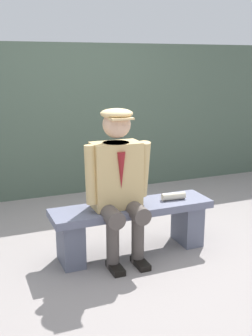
{
  "coord_description": "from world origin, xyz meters",
  "views": [
    {
      "loc": [
        1.38,
        3.21,
        1.72
      ],
      "look_at": [
        0.06,
        0.0,
        0.81
      ],
      "focal_mm": 43.84,
      "sensor_mm": 36.0,
      "label": 1
    }
  ],
  "objects": [
    {
      "name": "ground_plane",
      "position": [
        0.0,
        0.0,
        0.0
      ],
      "size": [
        30.0,
        30.0,
        0.0
      ],
      "primitive_type": "plane",
      "color": "gray"
    },
    {
      "name": "bench",
      "position": [
        0.0,
        0.0,
        0.3
      ],
      "size": [
        1.49,
        0.38,
        0.46
      ],
      "color": "slate",
      "rests_on": "ground"
    },
    {
      "name": "seated_man",
      "position": [
        0.16,
        0.05,
        0.74
      ],
      "size": [
        0.59,
        0.51,
        1.34
      ],
      "color": "tan",
      "rests_on": "ground"
    },
    {
      "name": "rolled_magazine",
      "position": [
        -0.41,
        0.02,
        0.5
      ],
      "size": [
        0.23,
        0.09,
        0.07
      ],
      "primitive_type": "cylinder",
      "rotation": [
        0.0,
        1.57,
        -0.09
      ],
      "color": "beige",
      "rests_on": "bench"
    },
    {
      "name": "stadium_wall",
      "position": [
        0.0,
        -2.02,
        0.97
      ],
      "size": [
        12.0,
        0.24,
        1.95
      ],
      "primitive_type": "cube",
      "color": "#47594A",
      "rests_on": "ground"
    }
  ]
}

